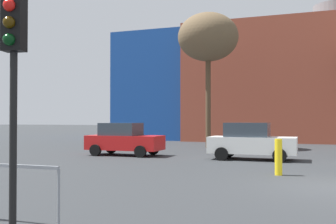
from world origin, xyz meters
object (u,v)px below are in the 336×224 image
traffic_light_near_left (13,58)px  bollard_yellow_2 (278,157)px  parked_car_1 (251,141)px  bare_tree_0 (208,38)px  parked_car_0 (124,139)px

traffic_light_near_left → bollard_yellow_2: size_ratio=3.24×
traffic_light_near_left → parked_car_1: bearing=161.6°
parked_car_1 → bare_tree_0: bearing=119.3°
traffic_light_near_left → parked_car_0: bearing=-170.9°
parked_car_0 → bollard_yellow_2: size_ratio=3.20×
parked_car_1 → bare_tree_0: (-3.57, 6.38, 6.19)m
parked_car_1 → bollard_yellow_2: parked_car_1 is taller
bare_tree_0 → parked_car_0: bearing=-113.9°
traffic_light_near_left → bollard_yellow_2: bearing=147.0°
traffic_light_near_left → bare_tree_0: bearing=175.1°
parked_car_0 → bollard_yellow_2: (7.95, -4.78, -0.22)m
parked_car_1 → bollard_yellow_2: 5.03m
parked_car_1 → bollard_yellow_2: bearing=-72.0°
parked_car_0 → bare_tree_0: size_ratio=0.44×
parked_car_1 → bare_tree_0: bare_tree_0 is taller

